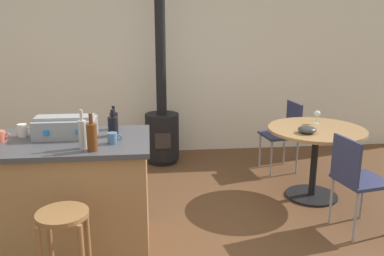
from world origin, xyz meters
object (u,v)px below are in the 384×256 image
Objects in this scene: toolbox at (66,127)px; folding_chair_near at (284,131)px; wooden_stool at (64,238)px; bottle_0 at (83,134)px; bottle_3 at (114,120)px; dining_table at (315,145)px; wine_glass at (317,114)px; wood_stove at (162,123)px; bottle_2 at (92,136)px; cup_1 at (23,130)px; bottle_1 at (113,126)px; cup_2 at (113,138)px; serving_bowl at (307,130)px; cup_0 at (0,136)px; kitchen_island at (70,195)px; folding_chair_far at (356,176)px.

folding_chair_near is at bearing 32.88° from toolbox.
bottle_0 is (0.08, 0.48, 0.56)m from wooden_stool.
bottle_3 reaches higher than folding_chair_near.
wine_glass reaches higher than dining_table.
wood_stove reaches higher than bottle_2.
bottle_3 is (-0.46, -1.73, 0.47)m from wood_stove.
bottle_0 is (0.18, -0.32, 0.03)m from toolbox.
cup_1 is at bearing 145.32° from bottle_0.
bottle_3 is (0.36, 0.20, -0.00)m from toolbox.
bottle_1 is (-0.45, -1.94, 0.48)m from wood_stove.
cup_2 is 0.63× the size of serving_bowl.
folding_chair_near is 2.52m from bottle_1.
bottle_1 reaches higher than serving_bowl.
bottle_3 is at bearing 93.09° from cup_2.
wood_stove is at bearing 140.79° from dining_table.
wine_glass is at bearing -33.64° from wood_stove.
cup_2 is (0.29, 0.58, 0.49)m from wooden_stool.
folding_chair_near is 1.04m from serving_bowl.
folding_chair_near is at bearing -16.20° from wood_stove.
toolbox is 2.27m from serving_bowl.
wood_stove is at bearing 75.19° from bottle_3.
serving_bowl is at bearing 24.57° from bottle_2.
wine_glass reaches higher than serving_bowl.
cup_0 is at bearing 157.88° from bottle_2.
cup_2 is (-1.93, -1.72, 0.47)m from folding_chair_near.
dining_table is (2.36, 0.76, 0.11)m from kitchen_island.
folding_chair_far is 7.90× the size of cup_1.
toolbox reaches higher than serving_bowl.
bottle_3 is 1.12× the size of serving_bowl.
bottle_2 is 0.59m from bottle_3.
bottle_3 is at bearing -146.42° from folding_chair_near.
dining_table is at bearing 14.83° from cup_0.
wood_stove is 18.80× the size of cup_0.
bottle_0 reaches higher than wooden_stool.
dining_table is at bearing -110.86° from wine_glass.
wooden_stool is 0.78× the size of folding_chair_near.
wine_glass is at bearing 17.49° from bottle_3.
wood_stove is at bearing 163.80° from folding_chair_near.
cup_2 is at bearing -29.37° from toolbox.
serving_bowl is (2.20, 0.51, -0.22)m from toolbox.
wood_stove is at bearing 146.36° from wine_glass.
folding_chair_near is at bearing 100.81° from wine_glass.
toolbox is 4.23× the size of cup_2.
cup_2 reaches higher than wooden_stool.
cup_0 is (-2.92, -0.02, 0.46)m from folding_chair_far.
folding_chair_near is 5.96× the size of wine_glass.
serving_bowl is (2.55, 0.46, -0.19)m from cup_1.
wooden_stool is at bearing -147.24° from dining_table.
kitchen_island reaches higher than folding_chair_near.
toolbox is at bearing -160.69° from wine_glass.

